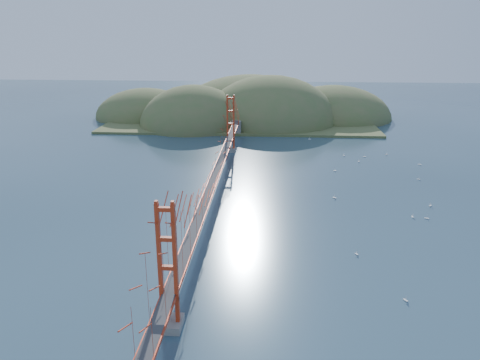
# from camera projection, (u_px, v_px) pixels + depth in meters

# --- Properties ---
(ground) EXTENTS (320.00, 320.00, 0.00)m
(ground) POSITION_uv_depth(u_px,v_px,m) (213.00, 203.00, 68.89)
(ground) COLOR #294052
(ground) RESTS_ON ground
(bridge) EXTENTS (2.20, 94.40, 12.00)m
(bridge) POSITION_uv_depth(u_px,v_px,m) (213.00, 157.00, 66.86)
(bridge) COLOR gray
(bridge) RESTS_ON ground
(far_headlands) EXTENTS (84.00, 58.00, 25.00)m
(far_headlands) POSITION_uv_depth(u_px,v_px,m) (250.00, 117.00, 133.66)
(far_headlands) COLOR brown
(far_headlands) RESTS_ON ground
(sailboat_0) EXTENTS (0.44, 0.54, 0.64)m
(sailboat_0) POSITION_uv_depth(u_px,v_px,m) (413.00, 216.00, 63.68)
(sailboat_0) COLOR white
(sailboat_0) RESTS_ON ground
(sailboat_12) EXTENTS (0.59, 0.50, 0.68)m
(sailboat_12) POSITION_uv_depth(u_px,v_px,m) (310.00, 139.00, 107.53)
(sailboat_12) COLOR white
(sailboat_12) RESTS_ON ground
(sailboat_17) EXTENTS (0.61, 0.60, 0.68)m
(sailboat_17) POSITION_uv_depth(u_px,v_px,m) (420.00, 164.00, 87.76)
(sailboat_17) COLOR white
(sailboat_17) RESTS_ON ground
(sailboat_15) EXTENTS (0.49, 0.52, 0.59)m
(sailboat_15) POSITION_uv_depth(u_px,v_px,m) (344.00, 155.00, 93.93)
(sailboat_15) COLOR white
(sailboat_15) RESTS_ON ground
(sailboat_2) EXTENTS (0.59, 0.59, 0.66)m
(sailboat_2) POSITION_uv_depth(u_px,v_px,m) (427.00, 218.00, 63.18)
(sailboat_2) COLOR white
(sailboat_2) RESTS_ON ground
(sailboat_16) EXTENTS (0.66, 0.66, 0.69)m
(sailboat_16) POSITION_uv_depth(u_px,v_px,m) (334.00, 197.00, 70.73)
(sailboat_16) COLOR white
(sailboat_16) RESTS_ON ground
(sailboat_3) EXTENTS (0.60, 0.60, 0.66)m
(sailboat_3) POSITION_uv_depth(u_px,v_px,m) (335.00, 170.00, 83.95)
(sailboat_3) COLOR white
(sailboat_3) RESTS_ON ground
(sailboat_10) EXTENTS (0.57, 0.57, 0.61)m
(sailboat_10) POSITION_uv_depth(u_px,v_px,m) (406.00, 300.00, 44.30)
(sailboat_10) COLOR white
(sailboat_10) RESTS_ON ground
(sailboat_4) EXTENTS (0.57, 0.57, 0.63)m
(sailboat_4) POSITION_uv_depth(u_px,v_px,m) (359.00, 161.00, 89.69)
(sailboat_4) COLOR white
(sailboat_4) RESTS_ON ground
(sailboat_14) EXTENTS (0.63, 0.63, 0.66)m
(sailboat_14) POSITION_uv_depth(u_px,v_px,m) (430.00, 205.00, 67.59)
(sailboat_14) COLOR white
(sailboat_14) RESTS_ON ground
(sailboat_1) EXTENTS (0.59, 0.59, 0.62)m
(sailboat_1) POSITION_uv_depth(u_px,v_px,m) (419.00, 179.00, 79.32)
(sailboat_1) COLOR white
(sailboat_1) RESTS_ON ground
(sailboat_7) EXTENTS (0.64, 0.57, 0.72)m
(sailboat_7) POSITION_uv_depth(u_px,v_px,m) (364.00, 156.00, 93.03)
(sailboat_7) COLOR white
(sailboat_7) RESTS_ON ground
(sailboat_6) EXTENTS (0.53, 0.53, 0.59)m
(sailboat_6) POSITION_uv_depth(u_px,v_px,m) (357.00, 253.00, 53.28)
(sailboat_6) COLOR white
(sailboat_6) RESTS_ON ground
(sailboat_8) EXTENTS (0.61, 0.60, 0.68)m
(sailboat_8) POSITION_uv_depth(u_px,v_px,m) (386.00, 154.00, 94.72)
(sailboat_8) COLOR white
(sailboat_8) RESTS_ON ground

